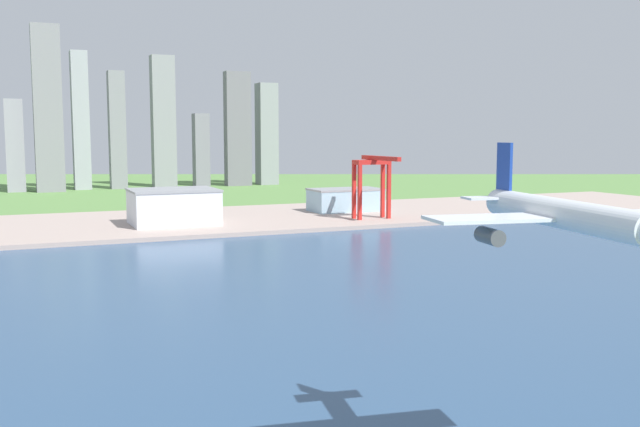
{
  "coord_description": "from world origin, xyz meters",
  "views": [
    {
      "loc": [
        -72.96,
        56.68,
        54.5
      ],
      "look_at": [
        11.84,
        254.37,
        30.68
      ],
      "focal_mm": 39.61,
      "sensor_mm": 36.0,
      "label": 1
    }
  ],
  "objects_px": {
    "port_crane_red": "(373,174)",
    "warehouse_annex": "(345,200)",
    "warehouse_main": "(174,206)",
    "airplane_landing": "(563,215)"
  },
  "relations": [
    {
      "from": "port_crane_red",
      "to": "warehouse_annex",
      "type": "relative_size",
      "value": 0.95
    },
    {
      "from": "warehouse_main",
      "to": "warehouse_annex",
      "type": "xyz_separation_m",
      "value": [
        124.32,
        26.12,
        -2.58
      ]
    },
    {
      "from": "airplane_landing",
      "to": "port_crane_red",
      "type": "distance_m",
      "value": 338.56
    },
    {
      "from": "warehouse_main",
      "to": "warehouse_annex",
      "type": "bearing_deg",
      "value": 11.87
    },
    {
      "from": "port_crane_red",
      "to": "warehouse_main",
      "type": "xyz_separation_m",
      "value": [
        -120.05,
        23.23,
        -18.05
      ]
    },
    {
      "from": "port_crane_red",
      "to": "warehouse_annex",
      "type": "height_order",
      "value": "port_crane_red"
    },
    {
      "from": "port_crane_red",
      "to": "warehouse_main",
      "type": "distance_m",
      "value": 123.6
    },
    {
      "from": "airplane_landing",
      "to": "port_crane_red",
      "type": "relative_size",
      "value": 0.92
    },
    {
      "from": "airplane_landing",
      "to": "warehouse_annex",
      "type": "bearing_deg",
      "value": 69.35
    },
    {
      "from": "port_crane_red",
      "to": "warehouse_annex",
      "type": "distance_m",
      "value": 53.66
    }
  ]
}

